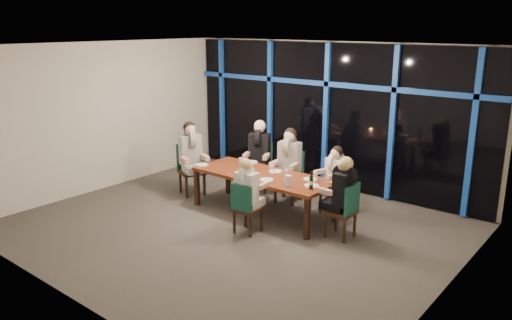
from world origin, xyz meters
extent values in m
plane|color=#504B46|center=(0.00, 0.00, 0.00)|extent=(7.00, 7.00, 0.00)
cube|color=silver|center=(0.00, 3.00, 1.50)|extent=(7.00, 0.04, 3.00)
cube|color=silver|center=(0.00, -3.00, 1.50)|extent=(7.00, 0.04, 3.00)
cube|color=silver|center=(-3.50, 0.00, 1.50)|extent=(0.04, 6.00, 3.00)
cube|color=silver|center=(3.50, 0.00, 1.50)|extent=(0.04, 6.00, 3.00)
cube|color=white|center=(0.00, 0.00, 3.00)|extent=(7.00, 6.00, 0.04)
cube|color=black|center=(0.00, 2.94, 1.50)|extent=(6.86, 0.04, 2.94)
cube|color=#1544A9|center=(-2.90, 2.89, 1.50)|extent=(0.10, 0.10, 2.94)
cube|color=#1544A9|center=(-1.45, 2.89, 1.50)|extent=(0.10, 0.10, 2.94)
cube|color=#1544A9|center=(0.00, 2.89, 1.50)|extent=(0.10, 0.10, 2.94)
cube|color=#1544A9|center=(1.45, 2.89, 1.50)|extent=(0.10, 0.10, 2.94)
cube|color=#1544A9|center=(2.90, 2.89, 1.50)|extent=(0.10, 0.10, 2.94)
cube|color=#1544A9|center=(0.00, 2.89, 2.16)|extent=(6.86, 0.10, 0.10)
cube|color=#FF2D14|center=(1.10, 3.25, 2.15)|extent=(0.60, 0.05, 0.35)
cube|color=maroon|center=(0.00, 0.80, 0.72)|extent=(2.60, 1.00, 0.06)
cube|color=black|center=(-1.24, 0.36, 0.34)|extent=(0.08, 0.08, 0.69)
cube|color=black|center=(1.24, 0.36, 0.34)|extent=(0.08, 0.08, 0.69)
cube|color=black|center=(-1.24, 1.24, 0.34)|extent=(0.08, 0.08, 0.69)
cube|color=black|center=(1.24, 1.24, 0.34)|extent=(0.08, 0.08, 0.69)
cube|color=black|center=(-0.87, 1.77, 0.46)|extent=(0.61, 0.61, 0.06)
cube|color=#1B5746|center=(-0.95, 1.96, 0.74)|extent=(0.44, 0.23, 0.51)
cube|color=black|center=(-0.96, 1.52, 0.22)|extent=(0.05, 0.05, 0.43)
cube|color=black|center=(-0.62, 1.67, 0.22)|extent=(0.05, 0.05, 0.43)
cube|color=black|center=(-1.11, 1.86, 0.22)|extent=(0.05, 0.05, 0.43)
cube|color=black|center=(-0.77, 2.01, 0.22)|extent=(0.05, 0.05, 0.43)
cube|color=black|center=(-0.01, 1.60, 0.46)|extent=(0.53, 0.53, 0.06)
cube|color=#1B5746|center=(-0.05, 1.80, 0.73)|extent=(0.46, 0.13, 0.51)
cube|color=black|center=(-0.16, 1.38, 0.21)|extent=(0.05, 0.05, 0.43)
cube|color=black|center=(0.20, 1.45, 0.21)|extent=(0.05, 0.05, 0.43)
cube|color=black|center=(-0.22, 1.74, 0.21)|extent=(0.05, 0.05, 0.43)
cube|color=black|center=(0.14, 1.81, 0.21)|extent=(0.05, 0.05, 0.43)
cube|color=black|center=(0.99, 1.58, 0.40)|extent=(0.49, 0.49, 0.05)
cube|color=#1B5746|center=(1.04, 1.75, 0.64)|extent=(0.39, 0.15, 0.44)
cube|color=black|center=(0.80, 1.48, 0.19)|extent=(0.04, 0.04, 0.37)
cube|color=black|center=(1.10, 1.39, 0.19)|extent=(0.04, 0.04, 0.37)
cube|color=black|center=(0.89, 1.78, 0.19)|extent=(0.04, 0.04, 0.37)
cube|color=black|center=(1.19, 1.69, 0.19)|extent=(0.04, 0.04, 0.37)
cube|color=black|center=(-1.77, 0.74, 0.47)|extent=(0.62, 0.62, 0.06)
cube|color=#1B5746|center=(-1.96, 0.83, 0.75)|extent=(0.24, 0.45, 0.52)
cube|color=black|center=(-1.68, 0.50, 0.22)|extent=(0.05, 0.05, 0.44)
cube|color=black|center=(-1.52, 0.84, 0.22)|extent=(0.05, 0.05, 0.44)
cube|color=black|center=(-2.02, 0.65, 0.22)|extent=(0.05, 0.05, 0.44)
cube|color=black|center=(-1.87, 0.99, 0.22)|extent=(0.05, 0.05, 0.44)
cube|color=black|center=(1.61, 0.77, 0.43)|extent=(0.43, 0.43, 0.06)
cube|color=#1B5746|center=(1.80, 0.77, 0.68)|extent=(0.05, 0.43, 0.47)
cube|color=black|center=(1.43, 0.94, 0.20)|extent=(0.04, 0.04, 0.40)
cube|color=black|center=(1.44, 0.60, 0.20)|extent=(0.04, 0.04, 0.40)
cube|color=black|center=(1.78, 0.94, 0.20)|extent=(0.04, 0.04, 0.40)
cube|color=black|center=(1.78, 0.60, 0.20)|extent=(0.04, 0.04, 0.40)
cube|color=black|center=(0.32, -0.01, 0.40)|extent=(0.43, 0.43, 0.05)
cube|color=#1B5746|center=(0.33, -0.18, 0.64)|extent=(0.40, 0.08, 0.45)
cube|color=black|center=(0.46, 0.17, 0.19)|extent=(0.04, 0.04, 0.37)
cube|color=black|center=(0.15, 0.14, 0.19)|extent=(0.04, 0.04, 0.37)
cube|color=black|center=(0.49, -0.15, 0.19)|extent=(0.04, 0.04, 0.37)
cube|color=black|center=(0.17, -0.18, 0.19)|extent=(0.04, 0.04, 0.37)
cube|color=black|center=(-0.82, 1.65, 0.56)|extent=(0.51, 0.54, 0.14)
cube|color=black|center=(-0.88, 1.80, 0.90)|extent=(0.48, 0.39, 0.58)
cylinder|color=black|center=(-0.88, 1.80, 1.13)|extent=(0.27, 0.44, 0.43)
sphere|color=tan|center=(-0.88, 1.79, 1.31)|extent=(0.22, 0.22, 0.22)
sphere|color=silver|center=(-0.89, 1.82, 1.35)|extent=(0.24, 0.24, 0.24)
cube|color=tan|center=(-0.97, 1.50, 0.79)|extent=(0.20, 0.32, 0.08)
cube|color=tan|center=(-0.60, 1.66, 0.79)|extent=(0.20, 0.32, 0.08)
cube|color=black|center=(0.01, 1.48, 0.56)|extent=(0.44, 0.48, 0.14)
cube|color=black|center=(-0.02, 1.64, 0.89)|extent=(0.44, 0.31, 0.57)
cylinder|color=black|center=(-0.02, 1.64, 1.12)|extent=(0.18, 0.44, 0.43)
sphere|color=tan|center=(-0.01, 1.62, 1.30)|extent=(0.21, 0.21, 0.21)
sphere|color=black|center=(-0.02, 1.66, 1.33)|extent=(0.23, 0.23, 0.23)
cube|color=tan|center=(-0.17, 1.36, 0.79)|extent=(0.13, 0.31, 0.08)
cube|color=tan|center=(0.23, 1.43, 0.79)|extent=(0.13, 0.31, 0.08)
cube|color=white|center=(0.96, 1.48, 0.49)|extent=(0.41, 0.45, 0.12)
cube|color=white|center=(1.00, 1.62, 0.78)|extent=(0.40, 0.30, 0.50)
cylinder|color=white|center=(1.00, 1.62, 0.97)|extent=(0.19, 0.38, 0.37)
sphere|color=tan|center=(1.00, 1.60, 1.13)|extent=(0.19, 0.19, 0.19)
sphere|color=black|center=(1.01, 1.63, 1.16)|extent=(0.20, 0.20, 0.20)
cube|color=tan|center=(0.77, 1.46, 0.79)|extent=(0.14, 0.27, 0.07)
cube|color=tan|center=(1.11, 1.36, 0.79)|extent=(0.14, 0.27, 0.07)
cube|color=black|center=(-1.66, 0.69, 0.57)|extent=(0.55, 0.52, 0.15)
cube|color=black|center=(-1.81, 0.76, 0.92)|extent=(0.40, 0.48, 0.58)
cylinder|color=black|center=(-1.81, 0.76, 1.14)|extent=(0.44, 0.27, 0.44)
sphere|color=tan|center=(-1.79, 0.75, 1.33)|extent=(0.22, 0.22, 0.22)
sphere|color=black|center=(-1.83, 0.77, 1.36)|extent=(0.24, 0.24, 0.24)
cube|color=tan|center=(-1.66, 0.47, 0.79)|extent=(0.32, 0.20, 0.08)
cube|color=tan|center=(-1.50, 0.85, 0.79)|extent=(0.32, 0.20, 0.08)
cube|color=black|center=(1.49, 0.77, 0.52)|extent=(0.40, 0.34, 0.13)
cube|color=black|center=(1.64, 0.77, 0.84)|extent=(0.23, 0.38, 0.53)
cylinder|color=black|center=(1.64, 0.77, 1.04)|extent=(0.40, 0.10, 0.40)
sphere|color=tan|center=(1.62, 0.77, 1.22)|extent=(0.20, 0.20, 0.20)
sphere|color=tan|center=(1.66, 0.77, 1.24)|extent=(0.22, 0.22, 0.22)
cube|color=tan|center=(1.41, 0.96, 0.79)|extent=(0.29, 0.08, 0.08)
cube|color=tan|center=(1.42, 0.58, 0.79)|extent=(0.29, 0.08, 0.08)
cube|color=white|center=(0.31, 0.10, 0.49)|extent=(0.35, 0.40, 0.12)
cube|color=white|center=(0.32, -0.04, 0.78)|extent=(0.37, 0.24, 0.50)
cylinder|color=white|center=(0.32, -0.04, 0.98)|extent=(0.12, 0.38, 0.37)
sphere|color=tan|center=(0.32, -0.02, 1.14)|extent=(0.19, 0.19, 0.19)
sphere|color=tan|center=(0.32, -0.06, 1.17)|extent=(0.20, 0.20, 0.20)
cube|color=tan|center=(0.48, 0.19, 0.79)|extent=(0.09, 0.27, 0.07)
cube|color=tan|center=(0.13, 0.16, 0.79)|extent=(0.09, 0.27, 0.07)
cylinder|color=white|center=(-0.64, 1.25, 0.76)|extent=(0.24, 0.24, 0.01)
cylinder|color=white|center=(0.09, 1.05, 0.76)|extent=(0.24, 0.24, 0.01)
cylinder|color=white|center=(0.84, 1.05, 0.76)|extent=(0.24, 0.24, 0.01)
cylinder|color=white|center=(-1.26, 0.52, 0.76)|extent=(0.24, 0.24, 0.01)
cylinder|color=white|center=(1.05, 0.77, 0.76)|extent=(0.24, 0.24, 0.01)
cylinder|color=white|center=(0.27, 0.55, 0.76)|extent=(0.24, 0.24, 0.01)
cylinder|color=black|center=(1.12, 0.63, 0.86)|extent=(0.06, 0.06, 0.21)
cylinder|color=black|center=(1.12, 0.63, 1.00)|extent=(0.02, 0.02, 0.08)
cylinder|color=silver|center=(1.12, 0.63, 0.86)|extent=(0.07, 0.07, 0.06)
cylinder|color=silver|center=(0.74, 0.52, 0.84)|extent=(0.10, 0.10, 0.18)
cylinder|color=silver|center=(0.79, 0.52, 0.86)|extent=(0.01, 0.01, 0.13)
cylinder|color=#FFA24C|center=(-0.17, 0.49, 0.76)|extent=(0.05, 0.05, 0.03)
cylinder|color=silver|center=(-0.33, 0.64, 0.75)|extent=(0.06, 0.06, 0.01)
cylinder|color=silver|center=(-0.33, 0.64, 0.80)|extent=(0.01, 0.01, 0.10)
cylinder|color=silver|center=(-0.33, 0.64, 0.89)|extent=(0.07, 0.07, 0.07)
cylinder|color=silver|center=(0.11, 0.92, 0.75)|extent=(0.06, 0.06, 0.01)
cylinder|color=silver|center=(0.11, 0.92, 0.80)|extent=(0.01, 0.01, 0.09)
cylinder|color=silver|center=(0.11, 0.92, 0.88)|extent=(0.06, 0.06, 0.06)
cylinder|color=silver|center=(0.50, 0.80, 0.75)|extent=(0.06, 0.06, 0.01)
cylinder|color=silver|center=(0.50, 0.80, 0.80)|extent=(0.01, 0.01, 0.10)
cylinder|color=silver|center=(0.50, 0.80, 0.89)|extent=(0.07, 0.07, 0.07)
cylinder|color=silver|center=(-0.62, 0.90, 0.75)|extent=(0.06, 0.06, 0.01)
cylinder|color=silver|center=(-0.62, 0.90, 0.80)|extent=(0.01, 0.01, 0.10)
cylinder|color=silver|center=(-0.62, 0.90, 0.89)|extent=(0.07, 0.07, 0.07)
cylinder|color=silver|center=(0.98, 1.00, 0.75)|extent=(0.06, 0.06, 0.01)
cylinder|color=silver|center=(0.98, 1.00, 0.80)|extent=(0.01, 0.01, 0.09)
cylinder|color=silver|center=(0.98, 1.00, 0.88)|extent=(0.06, 0.06, 0.06)
camera|label=1|loc=(5.25, -5.88, 3.34)|focal=35.00mm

